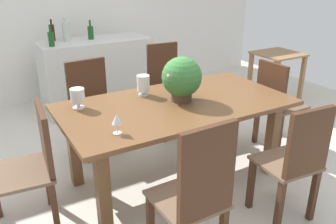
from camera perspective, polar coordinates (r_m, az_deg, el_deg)
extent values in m
plane|color=silver|center=(3.51, -0.47, -8.95)|extent=(7.04, 7.04, 0.00)
cube|color=white|center=(5.44, -14.81, 16.22)|extent=(6.40, 0.10, 2.60)
cube|color=brown|center=(3.03, 1.36, 1.23)|extent=(1.99, 1.05, 0.04)
cube|color=brown|center=(2.60, -10.54, -12.55)|extent=(0.09, 0.09, 0.72)
cube|color=brown|center=(3.42, 16.61, -4.08)|extent=(0.09, 0.09, 0.72)
cube|color=brown|center=(3.21, -15.10, -5.77)|extent=(0.09, 0.09, 0.72)
cube|color=brown|center=(3.90, 8.98, -0.01)|extent=(0.09, 0.09, 0.72)
cube|color=#422616|center=(3.58, -13.17, -4.80)|extent=(0.05, 0.05, 0.45)
cube|color=#422616|center=(3.72, -7.63, -3.33)|extent=(0.05, 0.05, 0.45)
cube|color=#422616|center=(3.87, -15.04, -2.86)|extent=(0.05, 0.05, 0.45)
cube|color=#422616|center=(4.00, -9.83, -1.56)|extent=(0.05, 0.05, 0.45)
cube|color=brown|center=(3.69, -11.69, 0.23)|extent=(0.49, 0.44, 0.03)
cube|color=#422616|center=(3.77, -13.11, 4.72)|extent=(0.43, 0.07, 0.49)
cube|color=#422616|center=(4.08, 21.04, -2.33)|extent=(0.05, 0.05, 0.45)
cube|color=#422616|center=(4.26, 17.65, -0.78)|extent=(0.05, 0.05, 0.45)
cube|color=#422616|center=(3.81, 17.65, -3.58)|extent=(0.05, 0.05, 0.45)
cube|color=#422616|center=(4.01, 14.20, -1.87)|extent=(0.05, 0.05, 0.45)
cube|color=brown|center=(3.94, 18.06, 1.04)|extent=(0.45, 0.41, 0.03)
cube|color=#422616|center=(3.72, 16.50, 4.09)|extent=(0.05, 0.37, 0.48)
cube|color=#422616|center=(3.89, -0.58, -1.88)|extent=(0.05, 0.05, 0.45)
cube|color=#422616|center=(4.03, 3.71, -1.04)|extent=(0.05, 0.05, 0.45)
cube|color=#422616|center=(4.23, -2.84, 0.14)|extent=(0.05, 0.05, 0.45)
cube|color=#422616|center=(4.35, 1.19, 0.85)|extent=(0.05, 0.05, 0.45)
cube|color=brown|center=(4.03, 0.36, 2.67)|extent=(0.44, 0.50, 0.03)
cube|color=#422616|center=(4.13, -0.93, 7.39)|extent=(0.38, 0.07, 0.56)
cube|color=#422616|center=(2.65, 3.82, -15.00)|extent=(0.04, 0.04, 0.45)
cube|color=#422616|center=(2.51, -2.88, -17.46)|extent=(0.04, 0.04, 0.45)
cube|color=brown|center=(2.31, 3.03, -14.02)|extent=(0.42, 0.44, 0.03)
cube|color=#422616|center=(2.01, 6.41, -9.90)|extent=(0.38, 0.05, 0.58)
cube|color=#422616|center=(3.07, -19.05, -10.53)|extent=(0.05, 0.05, 0.45)
cube|color=#422616|center=(2.74, -17.97, -14.82)|extent=(0.05, 0.05, 0.45)
cube|color=brown|center=(2.77, -23.19, -9.19)|extent=(0.51, 0.51, 0.03)
cube|color=#422616|center=(2.66, -19.46, -3.97)|extent=(0.08, 0.44, 0.46)
cube|color=#422616|center=(3.15, 18.29, -9.53)|extent=(0.05, 0.05, 0.45)
cube|color=#422616|center=(2.95, 13.38, -11.29)|extent=(0.05, 0.05, 0.45)
cube|color=#422616|center=(2.97, 22.64, -12.37)|extent=(0.05, 0.05, 0.45)
cube|color=#422616|center=(2.75, 17.69, -14.54)|extent=(0.05, 0.05, 0.45)
cube|color=brown|center=(2.82, 18.59, -7.87)|extent=(0.44, 0.43, 0.03)
cube|color=#422616|center=(2.60, 21.99, -4.65)|extent=(0.38, 0.07, 0.49)
cylinder|color=#4C3828|center=(3.06, 2.21, 2.64)|extent=(0.18, 0.18, 0.09)
sphere|color=#387538|center=(3.00, 2.26, 5.74)|extent=(0.35, 0.35, 0.35)
sphere|color=#DB9EB2|center=(2.93, 0.17, 4.79)|extent=(0.04, 0.04, 0.04)
sphere|color=#DB9EB2|center=(2.93, 3.46, 4.29)|extent=(0.05, 0.05, 0.05)
sphere|color=#DB9EB2|center=(2.89, 3.72, 6.20)|extent=(0.06, 0.06, 0.06)
sphere|color=#DB9EB2|center=(2.96, 4.61, 5.20)|extent=(0.05, 0.05, 0.05)
sphere|color=#DB9EB2|center=(2.89, 0.30, 5.87)|extent=(0.05, 0.05, 0.05)
sphere|color=#DB9EB2|center=(3.14, 3.39, 5.51)|extent=(0.04, 0.04, 0.04)
cylinder|color=silver|center=(3.20, -4.01, 2.86)|extent=(0.10, 0.10, 0.01)
cylinder|color=silver|center=(3.20, -4.02, 3.22)|extent=(0.02, 0.02, 0.03)
cylinder|color=silver|center=(3.17, -4.07, 4.72)|extent=(0.12, 0.12, 0.14)
cylinder|color=silver|center=(2.99, -14.35, 0.71)|extent=(0.10, 0.10, 0.01)
cylinder|color=silver|center=(2.98, -14.41, 1.27)|extent=(0.03, 0.03, 0.05)
cylinder|color=silver|center=(2.95, -14.56, 2.71)|extent=(0.12, 0.12, 0.11)
cylinder|color=silver|center=(2.49, -8.24, -3.41)|extent=(0.06, 0.06, 0.00)
cylinder|color=silver|center=(2.48, -8.29, -2.65)|extent=(0.01, 0.01, 0.07)
cone|color=silver|center=(2.45, -8.38, -1.14)|extent=(0.07, 0.07, 0.08)
cube|color=silver|center=(4.93, -11.49, 6.07)|extent=(1.45, 0.62, 0.95)
cylinder|color=#B2BFB7|center=(4.77, -16.29, 12.33)|extent=(0.08, 0.08, 0.22)
cylinder|color=#B2BFB7|center=(4.75, -16.49, 14.08)|extent=(0.03, 0.03, 0.07)
cylinder|color=#194C1E|center=(4.50, -18.52, 11.19)|extent=(0.07, 0.07, 0.17)
cylinder|color=#194C1E|center=(4.48, -18.72, 12.79)|extent=(0.03, 0.03, 0.08)
cylinder|color=black|center=(4.84, -18.35, 12.14)|extent=(0.06, 0.06, 0.21)
cylinder|color=black|center=(4.82, -18.56, 13.76)|extent=(0.02, 0.02, 0.07)
cylinder|color=#194C1E|center=(4.84, -12.50, 12.50)|extent=(0.08, 0.08, 0.17)
cylinder|color=#194C1E|center=(4.82, -12.63, 13.96)|extent=(0.03, 0.03, 0.08)
cube|color=olive|center=(5.15, 17.55, 9.04)|extent=(0.59, 0.58, 0.02)
cube|color=olive|center=(4.90, 17.09, 3.97)|extent=(0.05, 0.05, 0.71)
cube|color=olive|center=(5.28, 20.94, 4.76)|extent=(0.05, 0.05, 0.71)
cube|color=olive|center=(5.23, 13.19, 5.53)|extent=(0.05, 0.05, 0.71)
cube|color=olive|center=(5.59, 17.08, 6.20)|extent=(0.05, 0.05, 0.71)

